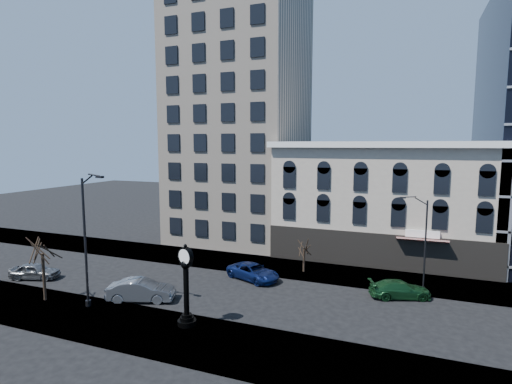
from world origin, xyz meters
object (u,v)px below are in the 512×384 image
at_px(street_clock, 186,289).
at_px(car_near_a, 35,271).
at_px(street_lamp_near, 90,205).
at_px(car_near_b, 141,290).

height_order(street_clock, car_near_a, street_clock).
xyz_separation_m(street_clock, street_lamp_near, (-7.82, -0.07, 5.19)).
bearing_deg(car_near_b, street_lamp_near, 120.50).
bearing_deg(street_lamp_near, street_clock, 8.05).
xyz_separation_m(street_clock, car_near_b, (-5.69, 2.58, -1.79)).
distance_m(car_near_a, car_near_b, 12.29).
relative_size(car_near_a, car_near_b, 0.83).
bearing_deg(car_near_b, street_clock, -135.03).
bearing_deg(street_clock, car_near_a, -174.21).
bearing_deg(car_near_a, street_clock, -119.07).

